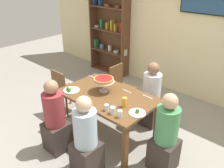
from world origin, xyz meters
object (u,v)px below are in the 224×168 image
dining_table (108,100)px  deep_dish_pizza_stand (104,80)px  diner_head_east (165,138)px  salad_plate_spare (104,80)px  water_glass_clear_far (107,107)px  diner_far_right (151,99)px  salad_plate_near_diner (137,113)px  water_glass_clear_near (113,110)px  bookshelf (110,30)px  cutlery_fork_far (127,91)px  diner_near_right (86,141)px  diner_near_left (55,121)px  chair_head_west (64,89)px  cutlery_knife_near (92,77)px  water_glass_clear_spare (120,114)px  chair_far_left (120,86)px  beer_glass_amber_tall (125,102)px  cutlery_fork_near (147,97)px  salad_plate_far_diner (71,90)px

dining_table → deep_dish_pizza_stand: deep_dish_pizza_stand is taller
diner_head_east → deep_dish_pizza_stand: (-1.18, 0.07, 0.43)m
salad_plate_spare → water_glass_clear_far: bearing=-44.4°
dining_table → diner_far_right: size_ratio=1.28×
salad_plate_near_diner → water_glass_clear_near: size_ratio=2.32×
bookshelf → cutlery_fork_far: bookshelf is taller
diner_head_east → diner_near_right: same height
diner_near_left → diner_head_east: 1.57m
chair_head_west → cutlery_knife_near: bearing=39.8°
diner_head_east → salad_plate_spare: bearing=-13.2°
diner_near_right → water_glass_clear_spare: size_ratio=11.45×
dining_table → deep_dish_pizza_stand: bearing=157.7°
dining_table → bookshelf: bookshelf is taller
bookshelf → water_glass_clear_spare: bookshelf is taller
chair_far_left → water_glass_clear_spare: (0.91, -1.10, 0.30)m
bookshelf → diner_far_right: bearing=-31.4°
dining_table → salad_plate_near_diner: salad_plate_near_diner is taller
chair_far_left → cutlery_knife_near: bearing=-29.8°
water_glass_clear_far → diner_head_east: bearing=22.1°
diner_far_right → salad_plate_spare: 0.86m
chair_far_left → deep_dish_pizza_stand: deep_dish_pizza_stand is taller
salad_plate_near_diner → water_glass_clear_near: bearing=-137.7°
beer_glass_amber_tall → water_glass_clear_spare: beer_glass_amber_tall is taller
diner_head_east → beer_glass_amber_tall: bearing=6.2°
dining_table → water_glass_clear_far: 0.46m
salad_plate_near_diner → water_glass_clear_spare: 0.25m
diner_near_left → water_glass_clear_spare: bearing=-63.7°
diner_near_left → cutlery_fork_far: size_ratio=6.39×
water_glass_clear_near → diner_far_right: bearing=93.7°
chair_head_west → cutlery_fork_near: bearing=14.4°
diner_near_left → chair_head_west: diner_near_left is taller
chair_head_west → cutlery_fork_near: (1.55, 0.40, 0.26)m
bookshelf → diner_near_right: bookshelf is taller
diner_near_left → salad_plate_near_diner: (0.98, 0.65, 0.26)m
diner_far_right → cutlery_fork_far: (-0.19, -0.43, 0.25)m
salad_plate_near_diner → diner_near_left: bearing=-146.5°
diner_head_east → cutlery_knife_near: (-1.70, 0.32, 0.25)m
water_glass_clear_near → water_glass_clear_spare: 0.13m
diner_near_left → water_glass_clear_near: bearing=-59.9°
chair_head_west → chair_far_left: bearing=50.1°
diner_head_east → cutlery_fork_near: size_ratio=6.39×
dining_table → diner_far_right: diner_far_right is taller
diner_far_right → beer_glass_amber_tall: size_ratio=8.15×
salad_plate_spare → water_glass_clear_spare: 1.11m
diner_far_right → chair_head_west: diner_far_right is taller
dining_table → chair_far_left: bearing=116.8°
dining_table → diner_near_left: 0.84m
salad_plate_near_diner → cutlery_fork_far: salad_plate_near_diner is taller
salad_plate_far_diner → cutlery_fork_near: 1.21m
dining_table → salad_plate_near_diner: (0.65, -0.11, 0.11)m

